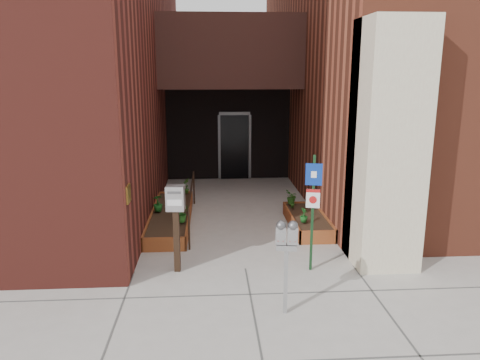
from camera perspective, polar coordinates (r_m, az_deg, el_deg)
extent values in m
plane|color=#9E9991|center=(8.64, 0.66, -10.76)|extent=(80.00, 80.00, 0.00)
cube|color=maroon|center=(15.60, -25.18, 17.54)|extent=(8.00, 14.60, 10.00)
cube|color=brown|center=(16.48, 20.96, 17.62)|extent=(8.00, 13.70, 10.00)
cube|color=beige|center=(8.77, 17.49, 3.99)|extent=(1.10, 1.20, 4.40)
cube|color=black|center=(13.89, -1.26, 15.27)|extent=(4.20, 2.00, 2.00)
cube|color=black|center=(15.41, -1.45, 5.76)|extent=(4.00, 0.30, 3.00)
cube|color=black|center=(15.31, -0.66, 4.01)|extent=(0.90, 0.06, 2.10)
cube|color=#B79338|center=(8.05, -13.48, -1.64)|extent=(0.04, 0.30, 0.30)
cube|color=maroon|center=(9.46, -9.27, -7.78)|extent=(0.90, 0.04, 0.30)
cube|color=maroon|center=(12.84, -7.81, -2.06)|extent=(0.90, 0.04, 0.30)
cube|color=maroon|center=(11.18, -10.63, -4.50)|extent=(0.04, 3.60, 0.30)
cube|color=maroon|center=(11.11, -6.21, -4.46)|extent=(0.04, 3.60, 0.30)
cube|color=black|center=(11.14, -8.42, -4.58)|extent=(0.82, 3.52, 0.26)
cube|color=maroon|center=(9.85, 9.54, -6.92)|extent=(0.80, 0.04, 0.30)
cube|color=maroon|center=(11.86, 7.18, -3.33)|extent=(0.80, 0.04, 0.30)
cube|color=maroon|center=(10.78, 6.26, -5.02)|extent=(0.04, 2.20, 0.30)
cube|color=maroon|center=(10.93, 10.20, -4.89)|extent=(0.04, 2.20, 0.30)
cube|color=black|center=(10.85, 8.24, -5.06)|extent=(0.72, 2.12, 0.26)
cylinder|color=black|center=(9.40, -6.24, -5.88)|extent=(0.04, 0.04, 0.90)
cylinder|color=black|center=(12.56, -5.63, -0.93)|extent=(0.04, 0.04, 0.90)
cylinder|color=black|center=(10.85, -5.94, -0.87)|extent=(0.04, 3.30, 0.04)
cube|color=#939496|center=(7.04, 5.58, -12.23)|extent=(0.07, 0.07, 1.00)
cube|color=#939496|center=(6.83, 5.68, -8.15)|extent=(0.31, 0.16, 0.08)
cube|color=#939496|center=(6.76, 5.00, -6.73)|extent=(0.16, 0.12, 0.26)
sphere|color=#59595B|center=(6.71, 5.02, -5.53)|extent=(0.15, 0.15, 0.15)
cube|color=white|center=(6.71, 5.00, -6.72)|extent=(0.09, 0.02, 0.05)
cube|color=#B21414|center=(6.74, 4.99, -7.36)|extent=(0.09, 0.02, 0.03)
cube|color=#939496|center=(6.77, 6.44, -6.75)|extent=(0.16, 0.12, 0.26)
sphere|color=#59595B|center=(6.72, 6.47, -5.55)|extent=(0.15, 0.15, 0.15)
cube|color=white|center=(6.71, 6.46, -6.74)|extent=(0.09, 0.02, 0.05)
cube|color=#B21414|center=(6.74, 6.44, -7.38)|extent=(0.09, 0.02, 0.03)
cube|color=black|center=(8.34, 8.82, -4.10)|extent=(0.06, 0.06, 2.11)
cube|color=navy|center=(8.13, 9.00, 0.68)|extent=(0.28, 0.08, 0.38)
cube|color=white|center=(8.12, 9.00, 0.67)|extent=(0.10, 0.03, 0.11)
cube|color=white|center=(8.23, 8.89, -2.25)|extent=(0.24, 0.07, 0.34)
cube|color=#B21414|center=(8.19, 8.92, -1.32)|extent=(0.24, 0.07, 0.06)
cylinder|color=#B21414|center=(8.23, 8.88, -2.40)|extent=(0.13, 0.04, 0.13)
cube|color=black|center=(8.42, -7.72, -7.34)|extent=(0.11, 0.11, 1.15)
cube|color=#ACABAD|center=(8.18, -7.89, -2.19)|extent=(0.33, 0.25, 0.44)
cube|color=#59595B|center=(8.03, -8.04, -1.55)|extent=(0.23, 0.03, 0.04)
cube|color=white|center=(8.08, -8.00, -2.77)|extent=(0.25, 0.03, 0.10)
imported|color=#22601B|center=(10.24, -7.16, -4.00)|extent=(0.50, 0.50, 0.39)
imported|color=#235317|center=(10.75, -7.61, -3.30)|extent=(0.23, 0.23, 0.35)
imported|color=#18561A|center=(11.06, -9.97, -2.79)|extent=(0.29, 0.29, 0.39)
imported|color=#295919|center=(12.55, -6.55, -0.70)|extent=(0.28, 0.28, 0.41)
imported|color=#17511A|center=(10.24, 7.79, -4.26)|extent=(0.23, 0.23, 0.31)
imported|color=#245919|center=(11.25, 6.45, -2.51)|extent=(0.26, 0.26, 0.35)
imported|color=#225518|center=(11.56, 6.30, -2.07)|extent=(0.35, 0.35, 0.35)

